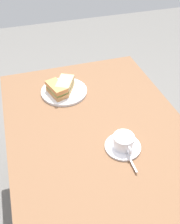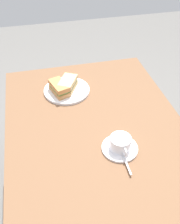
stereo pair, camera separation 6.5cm
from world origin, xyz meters
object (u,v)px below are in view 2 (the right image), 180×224
at_px(sandwich_back, 59,88).
at_px(coffee_cup, 120,143).
at_px(sandwich_front, 68,84).
at_px(coffee_saucer, 120,148).
at_px(dining_table, 95,140).
at_px(sandwich_plate, 67,90).
at_px(spoon, 126,162).

height_order(sandwich_back, coffee_cup, sandwich_back).
relative_size(sandwich_front, coffee_cup, 1.25).
relative_size(sandwich_back, coffee_saucer, 0.92).
height_order(dining_table, coffee_cup, coffee_cup).
height_order(sandwich_plate, coffee_saucer, sandwich_plate).
distance_m(sandwich_back, coffee_cup, 0.49).
bearing_deg(dining_table, spoon, -165.88).
height_order(coffee_saucer, coffee_cup, coffee_cup).
bearing_deg(sandwich_back, sandwich_front, -64.79).
distance_m(sandwich_plate, sandwich_front, 0.04).
distance_m(dining_table, coffee_cup, 0.25).
xyz_separation_m(sandwich_plate, sandwich_back, (-0.02, 0.04, 0.04)).
xyz_separation_m(sandwich_back, coffee_saucer, (-0.44, -0.20, -0.04)).
distance_m(coffee_saucer, coffee_cup, 0.04).
height_order(coffee_cup, spoon, coffee_cup).
bearing_deg(coffee_cup, coffee_saucer, 2.81).
height_order(sandwich_plate, sandwich_back, sandwich_back).
height_order(dining_table, coffee_saucer, coffee_saucer).
distance_m(sandwich_plate, sandwich_back, 0.06).
relative_size(dining_table, coffee_cup, 9.47).
relative_size(sandwich_front, spoon, 1.49).
relative_size(sandwich_front, coffee_saucer, 0.93).
xyz_separation_m(sandwich_front, sandwich_back, (-0.02, 0.05, -0.00)).
height_order(sandwich_front, coffee_saucer, sandwich_front).
relative_size(coffee_saucer, coffee_cup, 1.34).
bearing_deg(sandwich_plate, sandwich_back, 116.62).
distance_m(sandwich_plate, coffee_saucer, 0.49).
height_order(sandwich_plate, sandwich_front, sandwich_front).
xyz_separation_m(dining_table, sandwich_back, (0.27, 0.13, 0.16)).
bearing_deg(sandwich_back, sandwich_plate, -63.38).
bearing_deg(spoon, coffee_cup, -0.61).
xyz_separation_m(sandwich_front, coffee_cup, (-0.47, -0.15, -0.00)).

